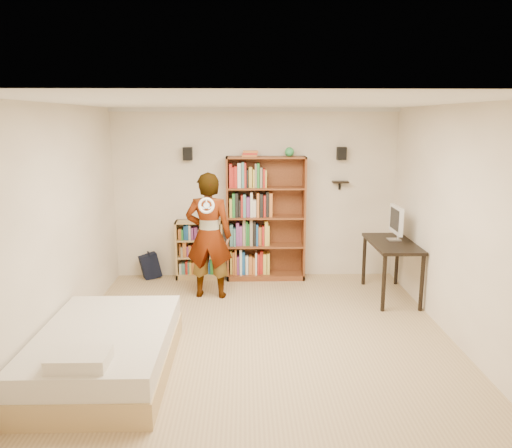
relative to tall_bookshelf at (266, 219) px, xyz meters
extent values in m
cube|color=tan|center=(-0.16, -2.32, -0.98)|extent=(4.50, 5.00, 0.01)
cube|color=white|center=(-0.16, 0.18, 0.37)|extent=(4.50, 0.02, 2.70)
cube|color=white|center=(-0.16, -4.82, 0.37)|extent=(4.50, 0.02, 2.70)
cube|color=white|center=(-2.41, -2.32, 0.37)|extent=(0.02, 5.00, 2.70)
cube|color=white|center=(2.09, -2.32, 0.37)|extent=(0.02, 5.00, 2.70)
cube|color=white|center=(-0.16, -2.32, 1.72)|extent=(4.50, 5.00, 0.02)
cube|color=silver|center=(-0.16, 0.15, 1.69)|extent=(4.50, 0.06, 0.06)
cube|color=silver|center=(-0.16, -4.79, 1.69)|extent=(4.50, 0.06, 0.06)
cube|color=silver|center=(-2.38, -2.32, 1.69)|extent=(0.06, 5.00, 0.06)
cube|color=silver|center=(2.06, -2.32, 1.69)|extent=(0.06, 5.00, 0.06)
cube|color=black|center=(-1.21, 0.08, 1.02)|extent=(0.14, 0.12, 0.20)
cube|color=black|center=(1.19, 0.08, 1.02)|extent=(0.14, 0.12, 0.20)
cube|color=black|center=(1.19, 0.09, 0.57)|extent=(0.25, 0.16, 0.02)
imported|color=black|center=(-0.84, -0.82, -0.08)|extent=(0.70, 0.50, 1.81)
torus|color=white|center=(-0.84, -1.16, 0.42)|extent=(0.22, 0.08, 0.22)
camera|label=1|loc=(-0.34, -7.73, 1.55)|focal=35.00mm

